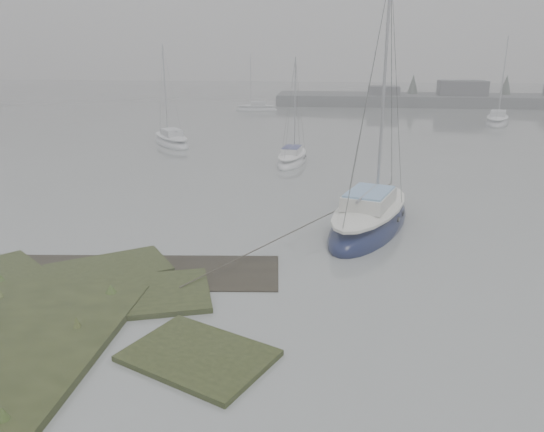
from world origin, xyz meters
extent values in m
plane|color=slate|center=(0.00, 30.00, 0.00)|extent=(160.00, 160.00, 0.00)
cube|color=#4C4F51|center=(26.00, 62.00, 0.60)|extent=(60.00, 8.00, 1.60)
cube|color=#424247|center=(10.00, 61.00, 1.40)|extent=(4.00, 3.00, 2.20)
cube|color=#424247|center=(20.00, 61.00, 1.80)|extent=(6.00, 3.00, 3.00)
cone|color=#384238|center=(14.00, 63.00, 2.20)|extent=(2.00, 2.00, 3.50)
cone|color=#384238|center=(26.00, 63.00, 2.20)|extent=(2.00, 2.00, 3.50)
ellipsoid|color=#0B1233|center=(5.34, 10.21, 0.14)|extent=(5.05, 8.35, 1.93)
ellipsoid|color=silver|center=(5.34, 10.21, 0.91)|extent=(4.22, 7.21, 0.54)
cube|color=silver|center=(5.23, 9.88, 1.38)|extent=(2.49, 3.13, 0.57)
cube|color=#779EC7|center=(5.23, 9.88, 1.70)|extent=(2.31, 2.87, 0.09)
cylinder|color=#939399|center=(5.68, 11.17, 5.84)|extent=(0.12, 0.12, 9.07)
cylinder|color=#939399|center=(5.16, 9.67, 1.70)|extent=(1.13, 3.03, 0.10)
ellipsoid|color=silver|center=(0.95, 23.17, 0.09)|extent=(2.36, 5.41, 1.27)
ellipsoid|color=silver|center=(0.95, 23.17, 0.60)|extent=(1.93, 4.70, 0.36)
cube|color=silver|center=(0.93, 22.95, 0.91)|extent=(1.34, 1.92, 0.37)
cube|color=navy|center=(0.93, 22.95, 1.12)|extent=(1.24, 1.76, 0.06)
cylinder|color=#939399|center=(1.04, 23.84, 3.85)|extent=(0.08, 0.08, 5.98)
cylinder|color=#939399|center=(0.91, 22.80, 1.12)|extent=(0.33, 2.08, 0.07)
ellipsoid|color=#AEB3B7|center=(-9.18, 28.94, 0.10)|extent=(5.01, 5.85, 1.42)
ellipsoid|color=silver|center=(-9.18, 28.94, 0.67)|extent=(4.25, 5.02, 0.40)
cube|color=silver|center=(-9.03, 28.73, 1.02)|extent=(2.20, 2.36, 0.42)
cube|color=#ABB0B6|center=(-9.03, 28.73, 1.25)|extent=(2.03, 2.17, 0.07)
cylinder|color=#939399|center=(-9.62, 29.54, 4.30)|extent=(0.09, 0.09, 6.68)
cylinder|color=#939399|center=(-8.93, 28.60, 1.25)|extent=(1.44, 1.93, 0.08)
ellipsoid|color=#A4A8AD|center=(19.92, 43.99, 0.11)|extent=(4.04, 6.80, 1.57)
ellipsoid|color=white|center=(19.92, 43.99, 0.74)|extent=(3.38, 5.88, 0.44)
cube|color=white|center=(19.83, 43.73, 1.13)|extent=(2.01, 2.54, 0.46)
cube|color=#AAAEB5|center=(19.83, 43.73, 1.38)|extent=(1.86, 2.33, 0.07)
cylinder|color=#939399|center=(20.18, 44.78, 4.75)|extent=(0.10, 0.10, 7.38)
cylinder|color=#939399|center=(19.77, 43.55, 1.38)|extent=(0.89, 2.48, 0.08)
ellipsoid|color=silver|center=(-5.81, 52.88, 0.09)|extent=(5.15, 1.86, 1.23)
ellipsoid|color=silver|center=(-5.81, 52.88, 0.58)|extent=(4.48, 1.50, 0.35)
cube|color=silver|center=(-5.59, 52.89, 0.89)|extent=(1.78, 1.16, 0.36)
cube|color=silver|center=(-5.59, 52.89, 1.09)|extent=(1.64, 1.08, 0.06)
cylinder|color=#939399|center=(-6.46, 52.86, 3.74)|extent=(0.08, 0.08, 5.81)
cylinder|color=#939399|center=(-5.45, 52.90, 1.09)|extent=(2.04, 0.14, 0.07)
camera|label=1|loc=(3.68, -11.80, 7.48)|focal=35.00mm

